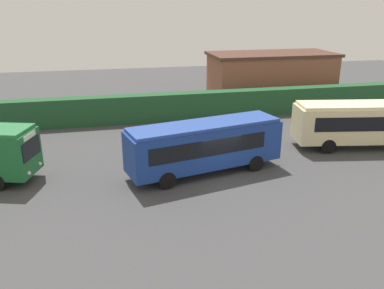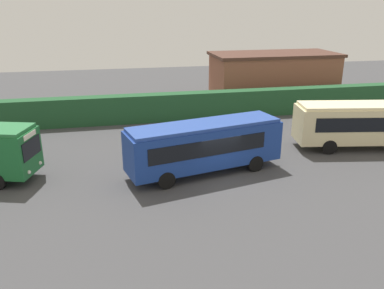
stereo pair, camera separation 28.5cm
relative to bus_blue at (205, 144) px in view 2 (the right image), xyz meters
name	(u,v)px [view 2 (the right image)]	position (x,y,z in m)	size (l,w,h in m)	color
ground_plane	(220,177)	(0.73, -0.89, -1.80)	(86.15, 86.15, 0.00)	#424244
bus_blue	(205,144)	(0.00, 0.00, 0.00)	(9.71, 4.48, 3.12)	navy
bus_cream	(371,123)	(12.41, 1.91, 0.04)	(10.67, 4.25, 3.19)	beige
person_center	(17,150)	(-11.25, 3.56, -0.81)	(0.52, 0.48, 1.87)	maroon
hedge_row	(181,106)	(0.73, 11.83, -0.62)	(55.08, 1.37, 2.36)	#21502C
depot_building	(273,77)	(11.49, 17.11, 0.68)	(12.85, 6.03, 4.93)	brown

